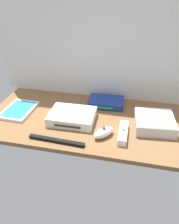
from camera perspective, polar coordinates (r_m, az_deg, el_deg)
ground_plane at (r=106.53cm, az=0.00°, el=-2.29°), size 100.00×48.00×2.00cm
back_wall at (r=115.48cm, az=2.78°, el=18.40°), size 110.00×1.20×64.00cm
game_console at (r=104.11cm, az=-4.48°, el=-1.18°), size 21.31×16.82×4.40cm
mini_computer at (r=103.65cm, az=16.35°, el=-2.41°), size 18.58×18.58×5.30cm
game_case at (r=117.16cm, az=-17.72°, el=0.50°), size 14.17×19.40×1.56cm
network_router at (r=117.04cm, az=4.29°, el=2.56°), size 18.48×12.92×3.40cm
remote_wand at (r=95.73cm, az=8.65°, el=-5.32°), size 3.73×14.83×3.40cm
remote_nunchuk at (r=94.10cm, az=3.66°, el=-5.31°), size 9.87×10.44×5.10cm
sensor_bar at (r=92.82cm, az=-8.49°, el=-7.30°), size 24.06×2.83×1.40cm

